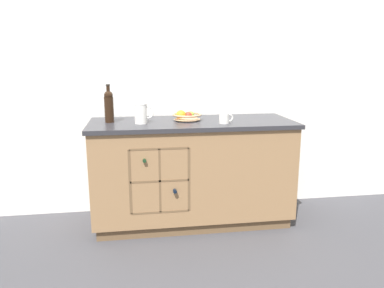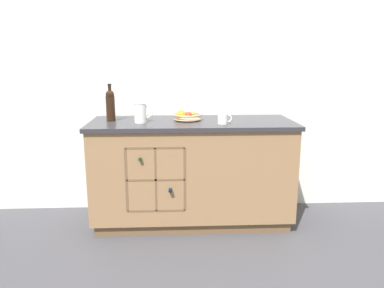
% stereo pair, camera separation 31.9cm
% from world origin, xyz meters
% --- Properties ---
extents(ground_plane, '(14.00, 14.00, 0.00)m').
position_xyz_m(ground_plane, '(0.00, 0.00, 0.00)').
color(ground_plane, '#424247').
extents(back_wall, '(4.40, 0.06, 2.55)m').
position_xyz_m(back_wall, '(0.00, 0.38, 1.27)').
color(back_wall, white).
rests_on(back_wall, ground_plane).
extents(kitchen_island, '(1.72, 0.68, 0.90)m').
position_xyz_m(kitchen_island, '(-0.00, -0.00, 0.46)').
color(kitchen_island, brown).
rests_on(kitchen_island, ground_plane).
extents(fruit_bowl, '(0.25, 0.25, 0.09)m').
position_xyz_m(fruit_bowl, '(-0.04, 0.04, 0.94)').
color(fruit_bowl, tan).
rests_on(fruit_bowl, kitchen_island).
extents(white_pitcher, '(0.16, 0.10, 0.16)m').
position_xyz_m(white_pitcher, '(-0.42, -0.06, 0.99)').
color(white_pitcher, white).
rests_on(white_pitcher, kitchen_island).
extents(ceramic_mug, '(0.12, 0.08, 0.08)m').
position_xyz_m(ceramic_mug, '(0.25, -0.15, 0.94)').
color(ceramic_mug, white).
rests_on(ceramic_mug, kitchen_island).
extents(standing_wine_bottle, '(0.08, 0.08, 0.31)m').
position_xyz_m(standing_wine_bottle, '(-0.68, 0.04, 1.04)').
color(standing_wine_bottle, black).
rests_on(standing_wine_bottle, kitchen_island).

